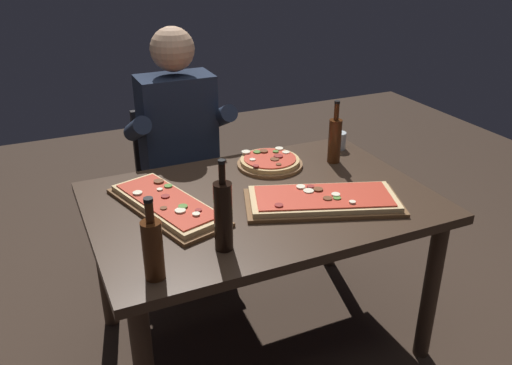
% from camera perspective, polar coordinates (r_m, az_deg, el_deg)
% --- Properties ---
extents(ground_plane, '(6.40, 6.40, 0.00)m').
position_cam_1_polar(ground_plane, '(2.65, 0.47, -16.07)').
color(ground_plane, '#38281E').
extents(dining_table, '(1.40, 0.96, 0.74)m').
position_cam_1_polar(dining_table, '(2.27, 0.52, -3.80)').
color(dining_table, '#3D2B1E').
rests_on(dining_table, ground_plane).
extents(pizza_rectangular_front, '(0.69, 0.48, 0.05)m').
position_cam_1_polar(pizza_rectangular_front, '(2.18, 7.14, -1.88)').
color(pizza_rectangular_front, brown).
rests_on(pizza_rectangular_front, dining_table).
extents(pizza_rectangular_left, '(0.39, 0.62, 0.05)m').
position_cam_1_polar(pizza_rectangular_left, '(2.16, -9.46, -2.31)').
color(pizza_rectangular_left, brown).
rests_on(pizza_rectangular_left, dining_table).
extents(pizza_round_far, '(0.31, 0.31, 0.05)m').
position_cam_1_polar(pizza_round_far, '(2.52, 1.47, 2.20)').
color(pizza_round_far, brown).
rests_on(pizza_round_far, dining_table).
extents(wine_bottle_dark, '(0.07, 0.07, 0.29)m').
position_cam_1_polar(wine_bottle_dark, '(1.72, -10.92, -6.84)').
color(wine_bottle_dark, '#47230F').
rests_on(wine_bottle_dark, dining_table).
extents(oil_bottle_amber, '(0.06, 0.06, 0.30)m').
position_cam_1_polar(oil_bottle_amber, '(2.56, 8.37, 4.57)').
color(oil_bottle_amber, '#47230F').
rests_on(oil_bottle_amber, dining_table).
extents(vinegar_bottle_green, '(0.06, 0.06, 0.34)m').
position_cam_1_polar(vinegar_bottle_green, '(1.83, -3.51, -3.47)').
color(vinegar_bottle_green, black).
rests_on(vinegar_bottle_green, dining_table).
extents(tumbler_near_camera, '(0.08, 0.08, 0.09)m').
position_cam_1_polar(tumbler_near_camera, '(2.75, 8.74, 4.32)').
color(tumbler_near_camera, silver).
rests_on(tumbler_near_camera, dining_table).
extents(diner_chair, '(0.44, 0.44, 0.87)m').
position_cam_1_polar(diner_chair, '(3.03, -8.37, 0.38)').
color(diner_chair, black).
rests_on(diner_chair, ground_plane).
extents(seated_diner, '(0.53, 0.41, 1.33)m').
position_cam_1_polar(seated_diner, '(2.82, -7.99, 4.15)').
color(seated_diner, '#23232D').
rests_on(seated_diner, ground_plane).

